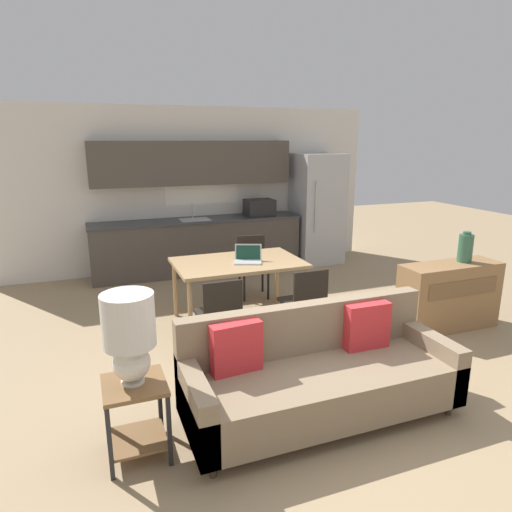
% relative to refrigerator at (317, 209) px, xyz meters
% --- Properties ---
extents(ground_plane, '(20.00, 20.00, 0.00)m').
position_rel_refrigerator_xyz_m(ground_plane, '(-2.18, -4.21, -0.97)').
color(ground_plane, '#9E8460').
extents(wall_back, '(6.40, 0.07, 2.70)m').
position_rel_refrigerator_xyz_m(wall_back, '(-2.17, 0.42, 0.39)').
color(wall_back, silver).
rests_on(wall_back, ground_plane).
extents(kitchen_counter, '(3.46, 0.65, 2.15)m').
position_rel_refrigerator_xyz_m(kitchen_counter, '(-2.16, 0.12, -0.12)').
color(kitchen_counter, '#4C443D').
rests_on(kitchen_counter, ground_plane).
extents(refrigerator, '(0.80, 0.77, 1.93)m').
position_rel_refrigerator_xyz_m(refrigerator, '(0.00, 0.00, 0.00)').
color(refrigerator, '#B7BABC').
rests_on(refrigerator, ground_plane).
extents(dining_table, '(1.51, 0.97, 0.76)m').
position_rel_refrigerator_xyz_m(dining_table, '(-2.23, -2.18, -0.27)').
color(dining_table, tan).
rests_on(dining_table, ground_plane).
extents(couch, '(2.19, 0.80, 0.87)m').
position_rel_refrigerator_xyz_m(couch, '(-2.27, -4.27, -0.62)').
color(couch, '#3D2D1E').
rests_on(couch, ground_plane).
extents(side_table, '(0.43, 0.43, 0.57)m').
position_rel_refrigerator_xyz_m(side_table, '(-3.69, -4.27, -0.59)').
color(side_table, brown).
rests_on(side_table, ground_plane).
extents(table_lamp, '(0.35, 0.35, 0.64)m').
position_rel_refrigerator_xyz_m(table_lamp, '(-3.70, -4.25, -0.03)').
color(table_lamp, silver).
rests_on(table_lamp, side_table).
extents(credenza, '(1.22, 0.41, 0.79)m').
position_rel_refrigerator_xyz_m(credenza, '(0.01, -3.26, -0.57)').
color(credenza, olive).
rests_on(credenza, ground_plane).
extents(vase, '(0.16, 0.16, 0.36)m').
position_rel_refrigerator_xyz_m(vase, '(0.21, -3.23, -0.01)').
color(vase, '#336047').
rests_on(vase, credenza).
extents(dining_chair_far_right, '(0.48, 0.48, 0.85)m').
position_rel_refrigerator_xyz_m(dining_chair_far_right, '(-1.74, -1.35, -0.48)').
color(dining_chair_far_right, black).
rests_on(dining_chair_far_right, ground_plane).
extents(dining_chair_near_right, '(0.42, 0.42, 0.85)m').
position_rel_refrigerator_xyz_m(dining_chair_near_right, '(-1.74, -3.00, -0.48)').
color(dining_chair_near_right, black).
rests_on(dining_chair_near_right, ground_plane).
extents(dining_chair_near_left, '(0.42, 0.42, 0.85)m').
position_rel_refrigerator_xyz_m(dining_chair_near_left, '(-2.71, -3.02, -0.48)').
color(dining_chair_near_left, black).
rests_on(dining_chair_near_left, ground_plane).
extents(laptop, '(0.39, 0.35, 0.20)m').
position_rel_refrigerator_xyz_m(laptop, '(-2.12, -2.24, -0.16)').
color(laptop, '#B7BABC').
rests_on(laptop, dining_table).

